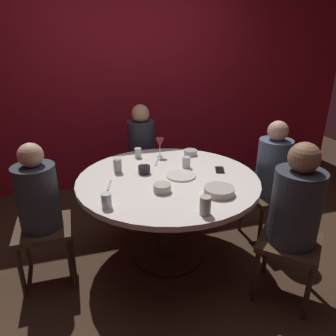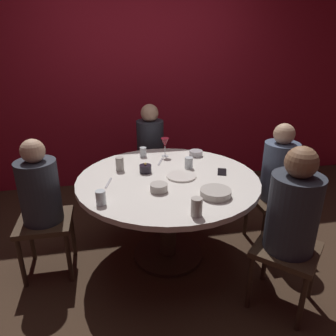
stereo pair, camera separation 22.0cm
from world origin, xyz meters
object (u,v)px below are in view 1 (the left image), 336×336
(seated_diner_left, at_px, (38,200))
(candle_holder, at_px, (144,170))
(seated_diner_front_right, at_px, (296,208))
(cup_by_left_diner, at_px, (205,205))
(wine_glass, at_px, (160,143))
(bowl_small_white, at_px, (219,191))
(dining_table, at_px, (168,193))
(bowl_serving_large, at_px, (190,152))
(bowl_salad_center, at_px, (162,188))
(cup_by_right_diner, at_px, (106,201))
(dinner_plate, at_px, (181,175))
(seated_diner_right, at_px, (273,170))
(cup_near_candle, at_px, (138,153))
(cup_far_edge, at_px, (118,166))
(cell_phone, at_px, (220,170))
(cup_center_front, at_px, (186,162))
(seated_diner_back, at_px, (141,145))

(seated_diner_left, distance_m, candle_holder, 0.83)
(seated_diner_front_right, xyz_separation_m, cup_by_left_diner, (-0.62, 0.07, 0.08))
(seated_diner_front_right, distance_m, wine_glass, 1.33)
(seated_diner_left, distance_m, bowl_small_white, 1.30)
(dining_table, height_order, bowl_serving_large, bowl_serving_large)
(bowl_salad_center, xyz_separation_m, cup_by_right_diner, (-0.41, -0.12, 0.02))
(dinner_plate, xyz_separation_m, bowl_small_white, (0.16, -0.37, 0.02))
(seated_diner_right, bearing_deg, cup_by_right_diner, 13.27)
(seated_diner_left, xyz_separation_m, cup_near_candle, (0.84, 0.52, 0.10))
(seated_diner_right, relative_size, cup_far_edge, 9.92)
(seated_diner_front_right, height_order, cell_phone, seated_diner_front_right)
(seated_diner_right, bearing_deg, bowl_small_white, 28.66)
(cup_by_left_diner, bearing_deg, cup_center_front, 79.01)
(seated_diner_back, relative_size, bowl_salad_center, 9.00)
(bowl_serving_large, relative_size, cup_by_right_diner, 1.28)
(seated_diner_back, relative_size, cup_center_front, 11.91)
(seated_diner_front_right, distance_m, dinner_plate, 0.88)
(candle_holder, height_order, bowl_small_white, candle_holder)
(seated_diner_back, xyz_separation_m, seated_diner_front_right, (0.68, -1.70, 0.02))
(cup_center_front, bearing_deg, bowl_salad_center, -129.60)
(dinner_plate, xyz_separation_m, cell_phone, (0.35, 0.03, -0.00))
(candle_holder, xyz_separation_m, bowl_salad_center, (0.05, -0.37, -0.00))
(bowl_small_white, relative_size, cup_by_left_diner, 1.81)
(wine_glass, relative_size, cup_by_right_diner, 1.79)
(dinner_plate, height_order, bowl_small_white, bowl_small_white)
(cup_near_candle, height_order, cup_by_right_diner, cup_by_right_diner)
(seated_diner_right, xyz_separation_m, cup_center_front, (-0.75, 0.16, 0.09))
(cell_phone, bearing_deg, cup_by_right_diner, -139.10)
(cell_phone, bearing_deg, candle_holder, -170.53)
(dining_table, height_order, seated_diner_back, seated_diner_back)
(cup_center_front, bearing_deg, cup_by_left_diner, -100.99)
(cup_by_right_diner, bearing_deg, cup_near_candle, 66.18)
(seated_diner_right, relative_size, seated_diner_front_right, 0.96)
(seated_diner_right, bearing_deg, cup_center_front, -11.89)
(cup_far_edge, bearing_deg, dinner_plate, -25.89)
(seated_diner_back, distance_m, cup_near_candle, 0.52)
(cup_by_right_diner, bearing_deg, cup_far_edge, 74.90)
(seated_diner_right, relative_size, cell_phone, 8.11)
(seated_diner_front_right, relative_size, dinner_plate, 4.96)
(seated_diner_front_right, xyz_separation_m, dinner_plate, (-0.57, 0.67, 0.02))
(bowl_salad_center, relative_size, cup_far_edge, 1.11)
(bowl_serving_large, bearing_deg, cup_center_front, -116.58)
(seated_diner_front_right, relative_size, cup_center_front, 12.35)
(cell_phone, height_order, cup_far_edge, cup_far_edge)
(seated_diner_left, bearing_deg, cup_far_edge, 19.81)
(bowl_salad_center, bearing_deg, seated_diner_left, 165.01)
(seated_diner_back, bearing_deg, candle_holder, -10.45)
(candle_holder, distance_m, cup_center_front, 0.37)
(wine_glass, distance_m, cell_phone, 0.62)
(seated_diner_right, xyz_separation_m, cup_near_candle, (-1.10, 0.52, 0.09))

